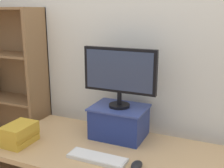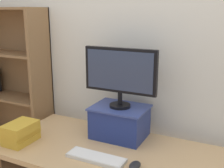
# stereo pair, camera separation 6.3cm
# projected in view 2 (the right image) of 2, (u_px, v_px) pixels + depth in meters

# --- Properties ---
(back_wall) EXTENTS (7.00, 0.08, 2.60)m
(back_wall) POSITION_uv_depth(u_px,v_px,m) (141.00, 54.00, 2.16)
(back_wall) COLOR silver
(back_wall) RESTS_ON ground_plane
(desk) EXTENTS (1.56, 0.75, 0.72)m
(desk) POSITION_uv_depth(u_px,v_px,m) (113.00, 159.00, 1.89)
(desk) COLOR tan
(desk) RESTS_ON ground_plane
(bookshelf_unit) EXTENTS (0.80, 0.28, 1.65)m
(bookshelf_unit) POSITION_uv_depth(u_px,v_px,m) (11.00, 95.00, 2.68)
(bookshelf_unit) COLOR olive
(bookshelf_unit) RESTS_ON ground_plane
(riser_box) EXTENTS (0.40, 0.31, 0.23)m
(riser_box) POSITION_uv_depth(u_px,v_px,m) (120.00, 121.00, 2.05)
(riser_box) COLOR navy
(riser_box) RESTS_ON desk
(computer_monitor) EXTENTS (0.54, 0.15, 0.43)m
(computer_monitor) POSITION_uv_depth(u_px,v_px,m) (120.00, 73.00, 1.96)
(computer_monitor) COLOR black
(computer_monitor) RESTS_ON riser_box
(keyboard) EXTENTS (0.38, 0.12, 0.02)m
(keyboard) POSITION_uv_depth(u_px,v_px,m) (96.00, 158.00, 1.76)
(keyboard) COLOR silver
(keyboard) RESTS_ON desk
(computer_mouse) EXTENTS (0.06, 0.10, 0.04)m
(computer_mouse) POSITION_uv_depth(u_px,v_px,m) (135.00, 166.00, 1.66)
(computer_mouse) COLOR black
(computer_mouse) RESTS_ON desk
(book_stack) EXTENTS (0.17, 0.25, 0.15)m
(book_stack) POSITION_uv_depth(u_px,v_px,m) (21.00, 133.00, 1.97)
(book_stack) COLOR gold
(book_stack) RESTS_ON desk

